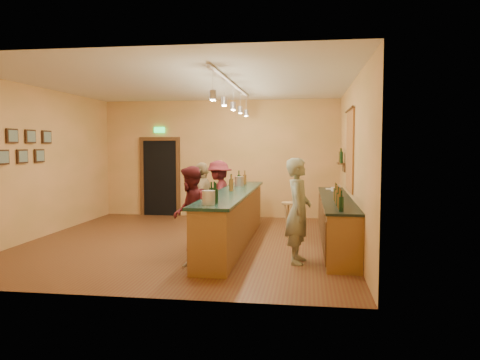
# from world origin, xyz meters

# --- Properties ---
(floor) EXTENTS (7.00, 7.00, 0.00)m
(floor) POSITION_xyz_m (0.00, 0.00, 0.00)
(floor) COLOR #5F2C1B
(floor) RESTS_ON ground
(ceiling) EXTENTS (6.50, 7.00, 0.02)m
(ceiling) POSITION_xyz_m (0.00, 0.00, 3.20)
(ceiling) COLOR silver
(ceiling) RESTS_ON wall_back
(wall_back) EXTENTS (6.50, 0.02, 3.20)m
(wall_back) POSITION_xyz_m (0.00, 3.50, 1.60)
(wall_back) COLOR #B79344
(wall_back) RESTS_ON floor
(wall_front) EXTENTS (6.50, 0.02, 3.20)m
(wall_front) POSITION_xyz_m (0.00, -3.50, 1.60)
(wall_front) COLOR #B79344
(wall_front) RESTS_ON floor
(wall_left) EXTENTS (0.02, 7.00, 3.20)m
(wall_left) POSITION_xyz_m (-3.25, 0.00, 1.60)
(wall_left) COLOR #B79344
(wall_left) RESTS_ON floor
(wall_right) EXTENTS (0.02, 7.00, 3.20)m
(wall_right) POSITION_xyz_m (3.25, 0.00, 1.60)
(wall_right) COLOR #B79344
(wall_right) RESTS_ON floor
(doorway) EXTENTS (1.15, 0.09, 2.48)m
(doorway) POSITION_xyz_m (-1.70, 3.47, 1.13)
(doorway) COLOR black
(doorway) RESTS_ON wall_back
(tapestry) EXTENTS (0.03, 1.40, 1.60)m
(tapestry) POSITION_xyz_m (3.23, 0.40, 1.85)
(tapestry) COLOR #98381E
(tapestry) RESTS_ON wall_right
(bottle_shelf) EXTENTS (0.17, 0.55, 0.54)m
(bottle_shelf) POSITION_xyz_m (3.17, 1.90, 1.67)
(bottle_shelf) COLOR #533C19
(bottle_shelf) RESTS_ON wall_right
(picture_grid) EXTENTS (0.06, 2.20, 0.70)m
(picture_grid) POSITION_xyz_m (-3.21, -0.75, 1.95)
(picture_grid) COLOR #382111
(picture_grid) RESTS_ON wall_left
(back_counter) EXTENTS (0.60, 4.55, 1.27)m
(back_counter) POSITION_xyz_m (2.97, 0.18, 0.49)
(back_counter) COLOR brown
(back_counter) RESTS_ON floor
(tasting_bar) EXTENTS (0.73, 5.10, 1.38)m
(tasting_bar) POSITION_xyz_m (0.93, -0.00, 0.61)
(tasting_bar) COLOR brown
(tasting_bar) RESTS_ON floor
(pendant_track) EXTENTS (0.11, 4.60, 0.50)m
(pendant_track) POSITION_xyz_m (0.93, -0.00, 2.98)
(pendant_track) COLOR silver
(pendant_track) RESTS_ON ceiling
(bartender) EXTENTS (0.47, 0.67, 1.76)m
(bartender) POSITION_xyz_m (2.25, -1.37, 0.88)
(bartender) COLOR gray
(bartender) RESTS_ON floor
(customer_a) EXTENTS (0.77, 0.90, 1.61)m
(customer_a) POSITION_xyz_m (0.38, -1.29, 0.81)
(customer_a) COLOR #59191E
(customer_a) RESTS_ON floor
(customer_b) EXTENTS (0.42, 0.97, 1.64)m
(customer_b) POSITION_xyz_m (0.38, -0.36, 0.82)
(customer_b) COLOR #997A51
(customer_b) RESTS_ON floor
(customer_c) EXTENTS (0.61, 1.06, 1.63)m
(customer_c) POSITION_xyz_m (0.38, 1.33, 0.81)
(customer_c) COLOR #59191E
(customer_c) RESTS_ON floor
(bar_stool) EXTENTS (0.37, 0.37, 0.76)m
(bar_stool) POSITION_xyz_m (2.04, 0.77, 0.62)
(bar_stool) COLOR #A27B49
(bar_stool) RESTS_ON floor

